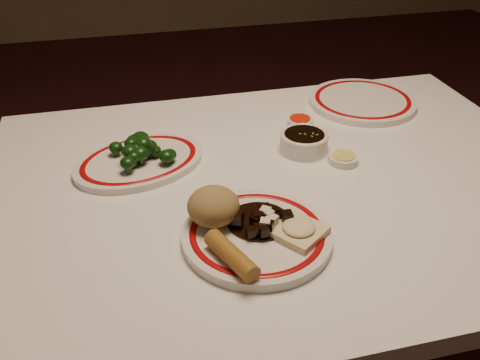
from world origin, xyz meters
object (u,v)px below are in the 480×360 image
(broccoli_pile, at_px, (140,148))
(soy_bowl, at_px, (304,142))
(rice_mound, at_px, (213,206))
(stirfry_heap, at_px, (262,219))
(broccoli_plate, at_px, (139,161))
(spring_roll, at_px, (232,255))
(main_plate, at_px, (257,236))
(dining_table, at_px, (283,215))
(fried_wonton, at_px, (299,230))

(broccoli_pile, xyz_separation_m, soy_bowl, (0.36, -0.02, -0.02))
(rice_mound, xyz_separation_m, stirfry_heap, (0.08, -0.03, -0.02))
(stirfry_heap, height_order, broccoli_plate, stirfry_heap)
(soy_bowl, bearing_deg, broccoli_plate, 176.17)
(broccoli_plate, bearing_deg, spring_roll, -72.90)
(main_plate, distance_m, broccoli_pile, 0.35)
(dining_table, xyz_separation_m, stirfry_heap, (-0.10, -0.16, 0.12))
(broccoli_plate, bearing_deg, rice_mound, -67.05)
(fried_wonton, height_order, soy_bowl, same)
(broccoli_pile, bearing_deg, fried_wonton, -54.11)
(main_plate, distance_m, soy_bowl, 0.34)
(fried_wonton, bearing_deg, broccoli_pile, 125.89)
(rice_mound, xyz_separation_m, broccoli_pile, (-0.11, 0.26, -0.01))
(broccoli_plate, relative_size, broccoli_pile, 2.48)
(rice_mound, height_order, broccoli_plate, rice_mound)
(fried_wonton, relative_size, broccoli_plate, 0.33)
(rice_mound, bearing_deg, broccoli_plate, 112.95)
(rice_mound, distance_m, broccoli_pile, 0.28)
(spring_roll, distance_m, broccoli_plate, 0.39)
(dining_table, bearing_deg, broccoli_plate, 155.62)
(main_plate, xyz_separation_m, fried_wonton, (0.07, -0.02, 0.02))
(rice_mound, xyz_separation_m, spring_roll, (0.01, -0.11, -0.02))
(spring_roll, height_order, fried_wonton, spring_roll)
(broccoli_plate, xyz_separation_m, soy_bowl, (0.36, -0.02, 0.01))
(main_plate, relative_size, broccoli_pile, 2.47)
(dining_table, height_order, spring_roll, spring_roll)
(main_plate, relative_size, broccoli_plate, 1.00)
(spring_roll, xyz_separation_m, fried_wonton, (0.13, 0.04, -0.01))
(dining_table, bearing_deg, spring_roll, -124.84)
(main_plate, xyz_separation_m, rice_mound, (-0.07, 0.05, 0.04))
(dining_table, distance_m, broccoli_plate, 0.33)
(spring_roll, xyz_separation_m, broccoli_plate, (-0.11, 0.37, -0.02))
(dining_table, height_order, broccoli_pile, broccoli_pile)
(spring_roll, bearing_deg, dining_table, 33.79)
(rice_mound, bearing_deg, fried_wonton, -28.09)
(spring_roll, relative_size, stirfry_heap, 1.00)
(spring_roll, bearing_deg, main_plate, 26.47)
(main_plate, bearing_deg, rice_mound, 144.13)
(dining_table, bearing_deg, soy_bowl, 53.41)
(fried_wonton, height_order, stirfry_heap, stirfry_heap)
(broccoli_pile, bearing_deg, rice_mound, -67.81)
(spring_roll, distance_m, broccoli_pile, 0.39)
(rice_mound, bearing_deg, spring_roll, -87.36)
(main_plate, xyz_separation_m, spring_roll, (-0.06, -0.07, 0.02))
(main_plate, relative_size, rice_mound, 3.68)
(main_plate, bearing_deg, soy_bowl, 56.43)
(rice_mound, height_order, stirfry_heap, rice_mound)
(main_plate, relative_size, fried_wonton, 3.03)
(fried_wonton, relative_size, soy_bowl, 1.05)
(rice_mound, bearing_deg, dining_table, 36.50)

